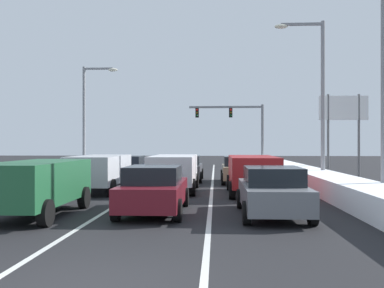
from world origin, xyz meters
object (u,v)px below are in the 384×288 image
(sedan_tan_right_lane_third, at_px, (239,169))
(street_lamp_left_mid, at_px, (89,109))
(suv_white_center_lane_second, at_px, (174,170))
(sedan_maroon_center_lane_nearest, at_px, (154,189))
(sedan_gray_right_lane_nearest, at_px, (272,191))
(suv_silver_left_lane_second, at_px, (100,170))
(sedan_charcoal_center_lane_third, at_px, (186,168))
(suv_green_left_lane_nearest, at_px, (37,183))
(suv_red_right_lane_second, at_px, (253,171))
(street_lamp_right_near, at_px, (375,52))
(roadside_sign_right, at_px, (343,117))
(sedan_navy_left_lane_third, at_px, (129,168))
(traffic_light_gantry, at_px, (239,121))
(street_lamp_right_mid, at_px, (316,88))

(sedan_tan_right_lane_third, height_order, street_lamp_left_mid, street_lamp_left_mid)
(suv_white_center_lane_second, bearing_deg, sedan_maroon_center_lane_nearest, -90.21)
(sedan_gray_right_lane_nearest, xyz_separation_m, suv_silver_left_lane_second, (-7.04, 6.32, 0.25))
(sedan_charcoal_center_lane_third, distance_m, suv_silver_left_lane_second, 7.22)
(sedan_tan_right_lane_third, height_order, suv_green_left_lane_nearest, suv_green_left_lane_nearest)
(sedan_gray_right_lane_nearest, height_order, street_lamp_left_mid, street_lamp_left_mid)
(sedan_gray_right_lane_nearest, height_order, suv_white_center_lane_second, suv_white_center_lane_second)
(suv_red_right_lane_second, height_order, suv_white_center_lane_second, same)
(sedan_gray_right_lane_nearest, relative_size, sedan_tan_right_lane_third, 1.00)
(sedan_charcoal_center_lane_third, relative_size, suv_silver_left_lane_second, 0.92)
(sedan_gray_right_lane_nearest, xyz_separation_m, sedan_tan_right_lane_third, (-0.43, 11.43, 0.00))
(suv_green_left_lane_nearest, distance_m, street_lamp_right_near, 12.35)
(suv_red_right_lane_second, bearing_deg, sedan_charcoal_center_lane_third, 116.22)
(sedan_maroon_center_lane_nearest, height_order, suv_silver_left_lane_second, suv_silver_left_lane_second)
(street_lamp_right_near, relative_size, street_lamp_left_mid, 1.16)
(sedan_charcoal_center_lane_third, bearing_deg, sedan_tan_right_lane_third, -21.07)
(suv_white_center_lane_second, xyz_separation_m, roadside_sign_right, (10.38, 9.21, 3.00))
(suv_silver_left_lane_second, height_order, sedan_navy_left_lane_third, suv_silver_left_lane_second)
(sedan_charcoal_center_lane_third, distance_m, suv_green_left_lane_nearest, 13.52)
(sedan_gray_right_lane_nearest, relative_size, suv_red_right_lane_second, 0.92)
(sedan_tan_right_lane_third, bearing_deg, suv_silver_left_lane_second, -142.29)
(sedan_navy_left_lane_third, height_order, traffic_light_gantry, traffic_light_gantry)
(sedan_gray_right_lane_nearest, distance_m, street_lamp_right_near, 6.63)
(sedan_tan_right_lane_third, distance_m, roadside_sign_right, 9.06)
(street_lamp_right_near, relative_size, street_lamp_right_mid, 1.07)
(street_lamp_right_mid, height_order, street_lamp_left_mid, street_lamp_right_mid)
(sedan_tan_right_lane_third, bearing_deg, street_lamp_right_mid, -18.83)
(street_lamp_right_near, xyz_separation_m, roadside_sign_right, (2.76, 13.47, -1.47))
(suv_red_right_lane_second, bearing_deg, sedan_tan_right_lane_third, 93.12)
(suv_white_center_lane_second, bearing_deg, roadside_sign_right, 41.58)
(suv_silver_left_lane_second, relative_size, street_lamp_right_mid, 0.56)
(suv_red_right_lane_second, bearing_deg, roadside_sign_right, 56.22)
(sedan_gray_right_lane_nearest, xyz_separation_m, sedan_charcoal_center_lane_third, (-3.52, 12.62, 0.00))
(sedan_maroon_center_lane_nearest, bearing_deg, street_lamp_right_mid, 52.98)
(suv_silver_left_lane_second, xyz_separation_m, street_lamp_right_near, (10.99, -3.85, 4.47))
(suv_silver_left_lane_second, distance_m, street_lamp_right_mid, 12.03)
(sedan_charcoal_center_lane_third, height_order, street_lamp_left_mid, street_lamp_left_mid)
(traffic_light_gantry, relative_size, street_lamp_right_mid, 0.86)
(suv_green_left_lane_nearest, height_order, sedan_navy_left_lane_third, suv_green_left_lane_nearest)
(traffic_light_gantry, bearing_deg, street_lamp_right_mid, -81.92)
(sedan_gray_right_lane_nearest, bearing_deg, traffic_light_gantry, 88.79)
(sedan_tan_right_lane_third, bearing_deg, sedan_gray_right_lane_nearest, -87.83)
(street_lamp_right_near, bearing_deg, roadside_sign_right, 78.41)
(street_lamp_right_mid, bearing_deg, suv_red_right_lane_second, -130.78)
(sedan_navy_left_lane_third, distance_m, street_lamp_left_mid, 9.16)
(sedan_tan_right_lane_third, relative_size, traffic_light_gantry, 0.60)
(sedan_navy_left_lane_third, bearing_deg, street_lamp_right_near, -41.56)
(sedan_maroon_center_lane_nearest, xyz_separation_m, traffic_light_gantry, (4.35, 30.53, 3.73))
(suv_red_right_lane_second, bearing_deg, sedan_maroon_center_lane_nearest, -123.69)
(suv_red_right_lane_second, relative_size, sedan_maroon_center_lane_nearest, 1.09)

